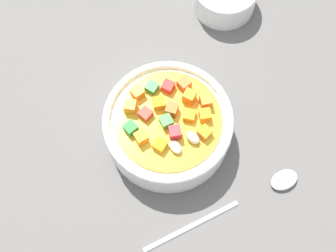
# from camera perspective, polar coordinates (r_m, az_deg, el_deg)

# --- Properties ---
(ground_plane) EXTENTS (1.40, 1.40, 0.02)m
(ground_plane) POSITION_cam_1_polar(r_m,az_deg,el_deg) (0.61, -0.00, -1.30)
(ground_plane) COLOR #565451
(soup_bowl_main) EXTENTS (0.17, 0.17, 0.07)m
(soup_bowl_main) POSITION_cam_1_polar(r_m,az_deg,el_deg) (0.58, 0.01, 0.07)
(soup_bowl_main) COLOR white
(soup_bowl_main) RESTS_ON ground_plane
(spoon) EXTENTS (0.16, 0.18, 0.01)m
(spoon) POSITION_cam_1_polar(r_m,az_deg,el_deg) (0.59, 10.90, -8.79)
(spoon) COLOR silver
(spoon) RESTS_ON ground_plane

